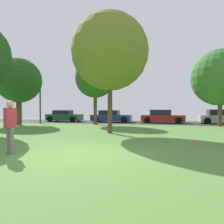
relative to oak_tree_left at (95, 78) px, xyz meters
name	(u,v)px	position (x,y,z in m)	size (l,w,h in m)	color
ground_plane	(81,154)	(3.42, -12.23, -4.39)	(44.00, 44.00, 0.00)	#547F38
road_strip	(136,122)	(3.42, 3.77, -4.39)	(44.00, 6.40, 0.01)	#28282B
oak_tree_left	(95,78)	(0.00, 0.00, 0.00)	(3.78, 3.78, 6.30)	brown
maple_tree_far	(220,78)	(10.87, 0.35, -0.30)	(4.74, 4.74, 6.47)	brown
maple_tree_near	(19,81)	(-6.80, -1.93, -0.31)	(4.14, 4.14, 6.18)	brown
birch_tree_lone	(110,52)	(2.99, -6.47, 0.45)	(4.60, 4.60, 7.15)	brown
person_catcher	(10,124)	(1.21, -12.69, -3.45)	(0.33, 0.38, 1.70)	slate
frisbee_disc	(195,140)	(7.46, -8.47, -4.38)	(0.27, 0.27, 0.03)	#EA2D6B
parked_car_green	(64,116)	(-4.97, 3.62, -3.77)	(4.04, 1.99, 1.32)	#195633
parked_car_blue	(111,117)	(0.60, 3.92, -3.78)	(4.46, 2.11, 1.32)	#233893
parked_car_red	(162,117)	(6.19, 3.78, -3.76)	(4.41, 2.10, 1.38)	#B21E1E
parked_car_silver	(220,117)	(11.78, 3.62, -3.75)	(4.02, 1.95, 1.41)	#B7B7BC
street_lamp_post	(40,101)	(-5.80, -0.03, -2.14)	(0.14, 0.14, 4.50)	#2D2D33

